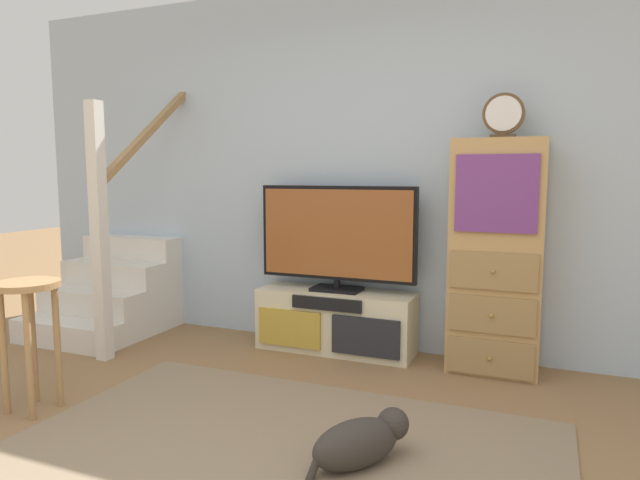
# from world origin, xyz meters

# --- Properties ---
(back_wall) EXTENTS (6.40, 0.12, 2.70)m
(back_wall) POSITION_xyz_m (0.00, 2.46, 1.35)
(back_wall) COLOR #A8BCD1
(back_wall) RESTS_ON ground_plane
(area_rug) EXTENTS (2.60, 1.80, 0.01)m
(area_rug) POSITION_xyz_m (0.00, 0.60, 0.01)
(area_rug) COLOR #847056
(area_rug) RESTS_ON ground_plane
(media_console) EXTENTS (1.16, 0.38, 0.45)m
(media_console) POSITION_xyz_m (-0.30, 2.19, 0.23)
(media_console) COLOR beige
(media_console) RESTS_ON ground_plane
(television) EXTENTS (1.19, 0.22, 0.77)m
(television) POSITION_xyz_m (-0.30, 2.22, 0.86)
(television) COLOR black
(television) RESTS_ON media_console
(side_cabinet) EXTENTS (0.58, 0.38, 1.53)m
(side_cabinet) POSITION_xyz_m (0.82, 2.20, 0.76)
(side_cabinet) COLOR tan
(side_cabinet) RESTS_ON ground_plane
(desk_clock) EXTENTS (0.26, 0.08, 0.28)m
(desk_clock) POSITION_xyz_m (0.83, 2.19, 1.67)
(desk_clock) COLOR #4C3823
(desk_clock) RESTS_ON side_cabinet
(staircase) EXTENTS (1.00, 1.36, 2.20)m
(staircase) POSITION_xyz_m (-2.24, 2.20, 0.37)
(staircase) COLOR silver
(staircase) RESTS_ON ground_plane
(bar_stool_near) EXTENTS (0.34, 0.34, 0.73)m
(bar_stool_near) POSITION_xyz_m (-1.48, 0.58, 0.54)
(bar_stool_near) COLOR #A37A4C
(bar_stool_near) RESTS_ON ground_plane
(dog) EXTENTS (0.42, 0.48, 0.23)m
(dog) POSITION_xyz_m (0.39, 0.70, 0.12)
(dog) COLOR #332D28
(dog) RESTS_ON ground_plane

